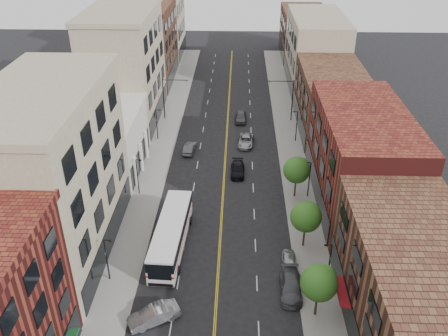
# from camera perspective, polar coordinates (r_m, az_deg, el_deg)

# --- Properties ---
(sidewalk_left) EXTENTS (4.00, 110.00, 0.15)m
(sidewalk_left) POSITION_cam_1_polar(r_m,az_deg,el_deg) (72.37, -7.77, 1.69)
(sidewalk_left) COLOR gray
(sidewalk_left) RESTS_ON ground
(sidewalk_right) EXTENTS (4.00, 110.00, 0.15)m
(sidewalk_right) POSITION_cam_1_polar(r_m,az_deg,el_deg) (71.86, 8.17, 1.44)
(sidewalk_right) COLOR gray
(sidewalk_right) RESTS_ON ground
(bldg_l_tanoffice) EXTENTS (10.00, 22.00, 18.00)m
(bldg_l_tanoffice) POSITION_cam_1_polar(r_m,az_deg,el_deg) (51.45, -19.88, -1.17)
(bldg_l_tanoffice) COLOR gray
(bldg_l_tanoffice) RESTS_ON ground
(bldg_l_white) EXTENTS (10.00, 14.00, 8.00)m
(bldg_l_white) POSITION_cam_1_polar(r_m,az_deg,el_deg) (68.66, -14.27, 3.04)
(bldg_l_white) COLOR silver
(bldg_l_white) RESTS_ON ground
(bldg_l_far_a) EXTENTS (10.00, 20.00, 18.00)m
(bldg_l_far_a) POSITION_cam_1_polar(r_m,az_deg,el_deg) (81.99, -11.74, 11.60)
(bldg_l_far_a) COLOR gray
(bldg_l_far_a) RESTS_ON ground
(bldg_l_far_b) EXTENTS (10.00, 20.00, 15.00)m
(bldg_l_far_b) POSITION_cam_1_polar(r_m,az_deg,el_deg) (101.14, -9.22, 14.44)
(bldg_l_far_b) COLOR #512D20
(bldg_l_far_b) RESTS_ON ground
(bldg_l_far_c) EXTENTS (10.00, 16.00, 20.00)m
(bldg_l_far_c) POSITION_cam_1_polar(r_m,az_deg,el_deg) (117.78, -7.75, 18.00)
(bldg_l_far_c) COLOR gray
(bldg_l_far_c) RESTS_ON ground
(bldg_r_near) EXTENTS (10.00, 26.00, 10.00)m
(bldg_r_near) POSITION_cam_1_polar(r_m,az_deg,el_deg) (43.01, 22.83, -15.63)
(bldg_r_near) COLOR #512D20
(bldg_r_near) RESTS_ON ground
(bldg_r_mid) EXTENTS (10.00, 22.00, 12.00)m
(bldg_r_mid) POSITION_cam_1_polar(r_m,az_deg,el_deg) (60.82, 16.09, 1.23)
(bldg_r_mid) COLOR #581917
(bldg_r_mid) RESTS_ON ground
(bldg_r_far_a) EXTENTS (10.00, 20.00, 10.00)m
(bldg_r_far_a) POSITION_cam_1_polar(r_m,az_deg,el_deg) (79.81, 12.82, 7.90)
(bldg_r_far_a) COLOR #512D20
(bldg_r_far_a) RESTS_ON ground
(bldg_r_far_b) EXTENTS (10.00, 22.00, 14.00)m
(bldg_r_far_b) POSITION_cam_1_polar(r_m,az_deg,el_deg) (98.76, 10.95, 13.60)
(bldg_r_far_b) COLOR gray
(bldg_r_far_b) RESTS_ON ground
(bldg_r_far_c) EXTENTS (10.00, 18.00, 11.00)m
(bldg_r_far_c) POSITION_cam_1_polar(r_m,az_deg,el_deg) (118.26, 9.54, 15.67)
(bldg_r_far_c) COLOR #512D20
(bldg_r_far_c) RESTS_ON ground
(tree_r_1) EXTENTS (3.40, 3.40, 5.59)m
(tree_r_1) POSITION_cam_1_polar(r_m,az_deg,el_deg) (44.39, 11.47, -13.25)
(tree_r_1) COLOR black
(tree_r_1) RESTS_ON sidewalk_right
(tree_r_2) EXTENTS (3.40, 3.40, 5.59)m
(tree_r_2) POSITION_cam_1_polar(r_m,az_deg,el_deg) (52.02, 9.92, -5.70)
(tree_r_2) COLOR black
(tree_r_2) RESTS_ON sidewalk_right
(tree_r_3) EXTENTS (3.40, 3.40, 5.59)m
(tree_r_3) POSITION_cam_1_polar(r_m,az_deg,el_deg) (60.35, 8.81, -0.14)
(tree_r_3) COLOR black
(tree_r_3) RESTS_ON sidewalk_right
(lamp_l_1) EXTENTS (0.81, 0.55, 5.05)m
(lamp_l_1) POSITION_cam_1_polar(r_m,az_deg,el_deg) (49.12, -13.90, -10.41)
(lamp_l_1) COLOR black
(lamp_l_1) RESTS_ON sidewalk_left
(lamp_l_2) EXTENTS (0.81, 0.55, 5.05)m
(lamp_l_2) POSITION_cam_1_polar(r_m,az_deg,el_deg) (61.74, -10.34, -0.79)
(lamp_l_2) COLOR black
(lamp_l_2) RESTS_ON sidewalk_left
(lamp_l_3) EXTENTS (0.81, 0.55, 5.05)m
(lamp_l_3) POSITION_cam_1_polar(r_m,az_deg,el_deg) (75.65, -8.06, 5.43)
(lamp_l_3) COLOR black
(lamp_l_3) RESTS_ON sidewalk_left
(lamp_r_1) EXTENTS (0.81, 0.55, 5.05)m
(lamp_r_1) POSITION_cam_1_polar(r_m,az_deg,el_deg) (48.30, 12.53, -11.02)
(lamp_r_1) COLOR black
(lamp_r_1) RESTS_ON sidewalk_right
(lamp_r_2) EXTENTS (0.81, 0.55, 5.05)m
(lamp_r_2) POSITION_cam_1_polar(r_m,az_deg,el_deg) (61.09, 10.19, -1.14)
(lamp_r_2) COLOR black
(lamp_r_2) RESTS_ON sidewalk_right
(lamp_r_3) EXTENTS (0.81, 0.55, 5.05)m
(lamp_r_3) POSITION_cam_1_polar(r_m,az_deg,el_deg) (75.12, 8.71, 5.20)
(lamp_r_3) COLOR black
(lamp_r_3) RESTS_ON sidewalk_right
(signal_mast_left) EXTENTS (4.49, 0.18, 7.20)m
(signal_mast_left) POSITION_cam_1_polar(r_m,az_deg,el_deg) (82.17, -6.80, 8.83)
(signal_mast_left) COLOR black
(signal_mast_left) RESTS_ON sidewalk_left
(signal_mast_right) EXTENTS (4.49, 0.18, 7.20)m
(signal_mast_right) POSITION_cam_1_polar(r_m,az_deg,el_deg) (81.71, 7.76, 8.64)
(signal_mast_right) COLOR black
(signal_mast_right) RESTS_ON sidewalk_right
(city_bus) EXTENTS (3.60, 13.09, 3.34)m
(city_bus) POSITION_cam_1_polar(r_m,az_deg,el_deg) (52.73, -6.38, -7.80)
(city_bus) COLOR white
(city_bus) RESTS_ON ground
(car_angle_b) EXTENTS (4.99, 3.77, 1.57)m
(car_angle_b) POSITION_cam_1_polar(r_m,az_deg,el_deg) (45.82, -8.45, -17.11)
(car_angle_b) COLOR #B7B8BF
(car_angle_b) RESTS_ON ground
(car_parked_mid) EXTENTS (2.31, 5.26, 1.50)m
(car_parked_mid) POSITION_cam_1_polar(r_m,az_deg,el_deg) (48.43, 8.05, -13.91)
(car_parked_mid) COLOR #46474B
(car_parked_mid) RESTS_ON ground
(car_parked_far) EXTENTS (1.76, 3.84, 1.28)m
(car_parked_far) POSITION_cam_1_polar(r_m,az_deg,el_deg) (51.13, 7.81, -11.23)
(car_parked_far) COLOR #B3B6BB
(car_parked_far) RESTS_ON ground
(car_lane_behind) EXTENTS (1.87, 4.31, 1.38)m
(car_lane_behind) POSITION_cam_1_polar(r_m,az_deg,el_deg) (72.25, -4.16, 2.41)
(car_lane_behind) COLOR #454549
(car_lane_behind) RESTS_ON ground
(car_lane_a) EXTENTS (1.93, 4.68, 1.35)m
(car_lane_a) POSITION_cam_1_polar(r_m,az_deg,el_deg) (66.44, 1.64, -0.18)
(car_lane_a) COLOR black
(car_lane_a) RESTS_ON ground
(car_lane_b) EXTENTS (2.66, 5.11, 1.37)m
(car_lane_b) POSITION_cam_1_polar(r_m,az_deg,el_deg) (74.30, 2.64, 3.28)
(car_lane_b) COLOR #989A9F
(car_lane_b) RESTS_ON ground
(car_lane_c) EXTENTS (1.88, 4.58, 1.55)m
(car_lane_c) POSITION_cam_1_polar(r_m,az_deg,el_deg) (82.38, 2.03, 6.17)
(car_lane_c) COLOR #454549
(car_lane_c) RESTS_ON ground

